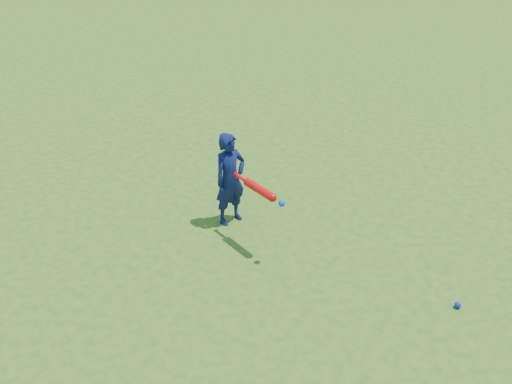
# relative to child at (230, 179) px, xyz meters

# --- Properties ---
(ground) EXTENTS (80.00, 80.00, 0.00)m
(ground) POSITION_rel_child_xyz_m (0.38, 0.29, -0.59)
(ground) COLOR #325E16
(ground) RESTS_ON ground
(child) EXTENTS (0.41, 0.50, 1.18)m
(child) POSITION_rel_child_xyz_m (0.00, 0.00, 0.00)
(child) COLOR #0E1443
(child) RESTS_ON ground
(ground_ball_blue) EXTENTS (0.07, 0.07, 0.07)m
(ground_ball_blue) POSITION_rel_child_xyz_m (2.84, -0.15, -0.56)
(ground_ball_blue) COLOR #0C1BD3
(ground_ball_blue) RESTS_ON ground
(bat_swing) EXTENTS (0.82, 0.35, 0.10)m
(bat_swing) POSITION_rel_child_xyz_m (0.61, -0.28, 0.16)
(bat_swing) COLOR red
(bat_swing) RESTS_ON ground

